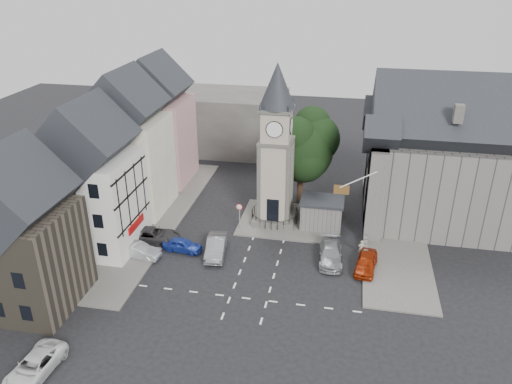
% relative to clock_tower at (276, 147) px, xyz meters
% --- Properties ---
extents(ground, '(120.00, 120.00, 0.00)m').
position_rel_clock_tower_xyz_m(ground, '(0.00, -7.99, -8.12)').
color(ground, black).
rests_on(ground, ground).
extents(pavement_west, '(6.00, 30.00, 0.14)m').
position_rel_clock_tower_xyz_m(pavement_west, '(-12.50, -1.99, -8.05)').
color(pavement_west, '#595651').
rests_on(pavement_west, ground).
extents(pavement_east, '(6.00, 26.00, 0.14)m').
position_rel_clock_tower_xyz_m(pavement_east, '(12.00, 0.01, -8.05)').
color(pavement_east, '#595651').
rests_on(pavement_east, ground).
extents(central_island, '(10.00, 8.00, 0.16)m').
position_rel_clock_tower_xyz_m(central_island, '(1.50, 0.01, -8.04)').
color(central_island, '#595651').
rests_on(central_island, ground).
extents(road_markings, '(20.00, 8.00, 0.01)m').
position_rel_clock_tower_xyz_m(road_markings, '(0.00, -13.49, -8.12)').
color(road_markings, silver).
rests_on(road_markings, ground).
extents(clock_tower, '(4.86, 4.86, 16.25)m').
position_rel_clock_tower_xyz_m(clock_tower, '(0.00, 0.00, 0.00)').
color(clock_tower, '#4C4944').
rests_on(clock_tower, ground).
extents(stone_shelter, '(4.30, 3.30, 3.08)m').
position_rel_clock_tower_xyz_m(stone_shelter, '(4.80, -0.49, -6.57)').
color(stone_shelter, '#64615C').
rests_on(stone_shelter, ground).
extents(town_tree, '(7.20, 7.20, 10.80)m').
position_rel_clock_tower_xyz_m(town_tree, '(2.00, 5.01, -1.15)').
color(town_tree, black).
rests_on(town_tree, ground).
extents(warning_sign_post, '(0.70, 0.19, 2.85)m').
position_rel_clock_tower_xyz_m(warning_sign_post, '(-3.20, -2.56, -6.09)').
color(warning_sign_post, black).
rests_on(warning_sign_post, ground).
extents(terrace_pink, '(8.10, 7.60, 12.80)m').
position_rel_clock_tower_xyz_m(terrace_pink, '(-15.50, 8.01, -1.54)').
color(terrace_pink, '#C78992').
rests_on(terrace_pink, ground).
extents(terrace_cream, '(8.10, 7.60, 12.80)m').
position_rel_clock_tower_xyz_m(terrace_cream, '(-15.50, 0.01, -1.54)').
color(terrace_cream, beige).
rests_on(terrace_cream, ground).
extents(terrace_tudor, '(8.10, 7.60, 12.00)m').
position_rel_clock_tower_xyz_m(terrace_tudor, '(-15.50, -7.99, -1.93)').
color(terrace_tudor, silver).
rests_on(terrace_tudor, ground).
extents(building_sw_stone, '(8.60, 7.60, 10.40)m').
position_rel_clock_tower_xyz_m(building_sw_stone, '(-17.00, -16.99, -2.77)').
color(building_sw_stone, '#423C31').
rests_on(building_sw_stone, ground).
extents(backdrop_west, '(20.00, 10.00, 8.00)m').
position_rel_clock_tower_xyz_m(backdrop_west, '(-12.00, 20.01, -4.12)').
color(backdrop_west, '#4C4944').
rests_on(backdrop_west, ground).
extents(east_building, '(14.40, 11.40, 12.60)m').
position_rel_clock_tower_xyz_m(east_building, '(15.59, 3.01, -1.86)').
color(east_building, '#64615C').
rests_on(east_building, ground).
extents(east_boundary_wall, '(0.40, 16.00, 0.90)m').
position_rel_clock_tower_xyz_m(east_boundary_wall, '(9.20, 2.01, -7.67)').
color(east_boundary_wall, '#64615C').
rests_on(east_boundary_wall, ground).
extents(flagpole, '(3.68, 0.10, 2.74)m').
position_rel_clock_tower_xyz_m(flagpole, '(8.00, -3.99, -1.12)').
color(flagpole, white).
rests_on(flagpole, ground).
extents(car_west_blue, '(3.84, 1.87, 1.26)m').
position_rel_clock_tower_xyz_m(car_west_blue, '(-7.50, -7.59, -7.49)').
color(car_west_blue, navy).
rests_on(car_west_blue, ground).
extents(car_west_silver, '(4.19, 1.83, 1.34)m').
position_rel_clock_tower_xyz_m(car_west_silver, '(-11.10, -9.36, -7.45)').
color(car_west_silver, '#A2A4AA').
rests_on(car_west_silver, ground).
extents(car_west_grey, '(5.26, 2.62, 1.43)m').
position_rel_clock_tower_xyz_m(car_west_grey, '(-10.82, -6.59, -7.40)').
color(car_west_grey, '#353437').
rests_on(car_west_grey, ground).
extents(car_island_silver, '(2.30, 4.93, 1.57)m').
position_rel_clock_tower_xyz_m(car_island_silver, '(-4.29, -7.49, -7.34)').
color(car_island_silver, gray).
rests_on(car_island_silver, ground).
extents(car_island_east, '(2.33, 5.10, 1.44)m').
position_rel_clock_tower_xyz_m(car_island_east, '(6.11, -6.63, -7.40)').
color(car_island_east, gray).
rests_on(car_island_east, ground).
extents(car_east_red, '(2.29, 4.41, 1.43)m').
position_rel_clock_tower_xyz_m(car_east_red, '(9.24, -7.49, -7.40)').
color(car_east_red, '#972508').
rests_on(car_east_red, ground).
extents(van_sw_white, '(2.55, 4.94, 1.33)m').
position_rel_clock_tower_xyz_m(van_sw_white, '(-12.06, -23.99, -7.45)').
color(van_sw_white, silver).
rests_on(van_sw_white, ground).
extents(pedestrian, '(0.67, 0.54, 1.60)m').
position_rel_clock_tower_xyz_m(pedestrian, '(8.79, -5.29, -7.32)').
color(pedestrian, '#B0A791').
rests_on(pedestrian, ground).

